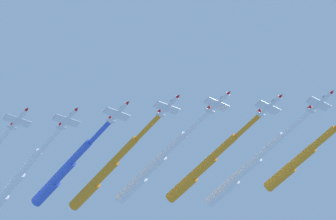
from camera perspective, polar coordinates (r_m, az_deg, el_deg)
The scene contains 7 objects.
jet_lead at distance 244.26m, azimuth 9.69°, elevation -3.47°, with size 31.24×43.01×4.32m.
jet_port_inner at distance 244.60m, azimuth 5.64°, elevation -4.36°, with size 34.76×48.38×4.21m.
jet_starboard_inner at distance 242.42m, azimuth 2.51°, elevation -4.24°, with size 32.94×44.80×4.21m.
jet_port_mid at distance 246.08m, azimuth -1.22°, elevation -4.24°, with size 34.66×47.29×4.26m.
jet_starboard_mid at distance 248.09m, azimuth -4.70°, elevation -4.64°, with size 35.15×49.11×4.33m.
jet_port_outer at distance 246.89m, azimuth -7.69°, elevation -4.55°, with size 32.28×44.38×4.26m.
jet_starboard_outer at distance 250.94m, azimuth -11.34°, elevation -5.42°, with size 34.53×48.82×4.30m.
Camera 1 is at (4.77, 143.52, -1.77)m, focal length 83.68 mm.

